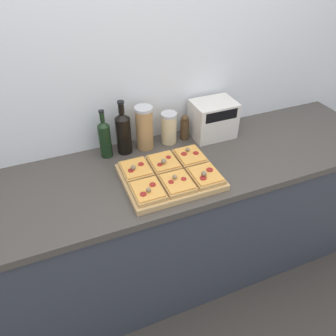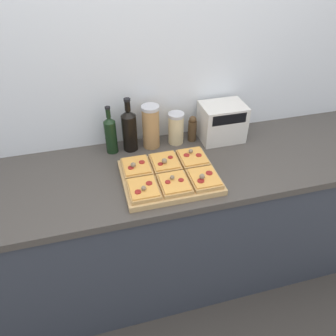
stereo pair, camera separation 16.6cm
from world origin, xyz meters
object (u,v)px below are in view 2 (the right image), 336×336
object	(u,v)px
grain_jar_short	(176,128)
toaster_oven	(222,122)
wine_bottle	(129,129)
grain_jar_tall	(151,127)
cutting_board	(170,177)
olive_oil_bottle	(111,134)
pepper_mill	(192,129)

from	to	relation	value
grain_jar_short	toaster_oven	xyz separation A→B (m)	(0.27, -0.03, 0.01)
wine_bottle	grain_jar_short	xyz separation A→B (m)	(0.27, 0.00, -0.03)
grain_jar_tall	grain_jar_short	bearing A→B (deg)	0.00
wine_bottle	grain_jar_tall	world-z (taller)	wine_bottle
cutting_board	toaster_oven	size ratio (longest dim) A/B	1.72
grain_jar_tall	cutting_board	bearing A→B (deg)	-86.51
olive_oil_bottle	wine_bottle	bearing A→B (deg)	0.00
cutting_board	toaster_oven	distance (m)	0.51
grain_jar_short	wine_bottle	bearing A→B (deg)	180.00
cutting_board	grain_jar_short	size ratio (longest dim) A/B	2.51
olive_oil_bottle	wine_bottle	xyz separation A→B (m)	(0.10, 0.00, 0.01)
grain_jar_tall	grain_jar_short	xyz separation A→B (m)	(0.15, 0.00, -0.03)
wine_bottle	pepper_mill	xyz separation A→B (m)	(0.37, 0.00, -0.05)
wine_bottle	toaster_oven	distance (m)	0.54
grain_jar_tall	grain_jar_short	distance (m)	0.15
pepper_mill	toaster_oven	bearing A→B (deg)	-8.44
wine_bottle	pepper_mill	bearing A→B (deg)	0.00
cutting_board	wine_bottle	distance (m)	0.38
olive_oil_bottle	toaster_oven	world-z (taller)	olive_oil_bottle
grain_jar_short	pepper_mill	world-z (taller)	grain_jar_short
olive_oil_bottle	grain_jar_short	size ratio (longest dim) A/B	1.48
grain_jar_short	olive_oil_bottle	bearing A→B (deg)	180.00
cutting_board	toaster_oven	world-z (taller)	toaster_oven
toaster_oven	wine_bottle	bearing A→B (deg)	177.30
grain_jar_short	toaster_oven	size ratio (longest dim) A/B	0.69
grain_jar_tall	pepper_mill	size ratio (longest dim) A/B	1.61
cutting_board	grain_jar_short	world-z (taller)	grain_jar_short
olive_oil_bottle	pepper_mill	bearing A→B (deg)	0.00
cutting_board	grain_jar_short	xyz separation A→B (m)	(0.13, 0.33, 0.08)
wine_bottle	pepper_mill	world-z (taller)	wine_bottle
pepper_mill	toaster_oven	distance (m)	0.18
toaster_oven	pepper_mill	bearing A→B (deg)	171.56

